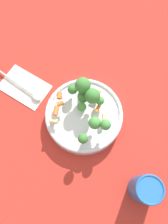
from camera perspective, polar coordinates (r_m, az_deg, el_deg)
The scene contains 6 objects.
ground_plane at distance 0.72m, azimuth 0.00°, elevation -1.56°, with size 3.00×3.00×0.00m, color #B72D23.
bowl at distance 0.70m, azimuth 0.00°, elevation -0.96°, with size 0.24×0.24×0.05m.
pasta_salad at distance 0.63m, azimuth 0.70°, elevation 2.75°, with size 0.18×0.19×0.10m.
cup at distance 0.66m, azimuth 15.70°, elevation -18.84°, with size 0.08×0.08×0.10m.
napkin at distance 0.78m, azimuth -15.28°, elevation 6.38°, with size 0.19×0.16×0.01m.
spoon at distance 0.77m, azimuth -14.85°, elevation 5.61°, with size 0.19×0.08×0.01m.
Camera 1 is at (-0.17, 0.12, 0.69)m, focal length 35.00 mm.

